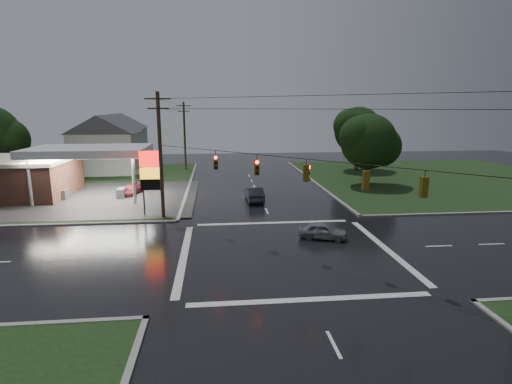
{
  "coord_description": "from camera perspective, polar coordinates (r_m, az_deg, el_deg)",
  "views": [
    {
      "loc": [
        -4.75,
        -25.56,
        9.71
      ],
      "look_at": [
        -1.56,
        5.75,
        3.0
      ],
      "focal_mm": 28.0,
      "sensor_mm": 36.0,
      "label": 1
    }
  ],
  "objects": [
    {
      "name": "house_near",
      "position": [
        63.88,
        -20.62,
        6.51
      ],
      "size": [
        11.05,
        8.48,
        8.6
      ],
      "color": "silver",
      "rests_on": "ground"
    },
    {
      "name": "ground",
      "position": [
        27.75,
        4.47,
        -8.48
      ],
      "size": [
        120.0,
        120.0,
        0.0
      ],
      "primitive_type": "plane",
      "color": "black",
      "rests_on": "ground"
    },
    {
      "name": "gas_station",
      "position": [
        50.38,
        -30.3,
        2.21
      ],
      "size": [
        26.2,
        18.0,
        5.6
      ],
      "color": "#2D2D2D",
      "rests_on": "ground"
    },
    {
      "name": "traffic_signals",
      "position": [
        26.19,
        4.75,
        4.91
      ],
      "size": [
        26.87,
        26.87,
        1.47
      ],
      "color": "black",
      "rests_on": "ground"
    },
    {
      "name": "car_crossing",
      "position": [
        30.53,
        9.56,
        -5.48
      ],
      "size": [
        3.85,
        2.57,
        1.22
      ],
      "primitive_type": "imported",
      "rotation": [
        0.0,
        0.0,
        1.23
      ],
      "color": "gray",
      "rests_on": "ground"
    },
    {
      "name": "tree_ne_near",
      "position": [
        51.34,
        15.92,
        6.94
      ],
      "size": [
        7.99,
        6.8,
        8.98
      ],
      "color": "black",
      "rests_on": "ground"
    },
    {
      "name": "utility_pole_nw",
      "position": [
        35.61,
        -13.49,
        5.27
      ],
      "size": [
        2.2,
        0.32,
        11.0
      ],
      "color": "#382619",
      "rests_on": "ground"
    },
    {
      "name": "utility_pole_n",
      "position": [
        63.88,
        -10.16,
        8.04
      ],
      "size": [
        2.2,
        0.32,
        10.5
      ],
      "color": "#382619",
      "rests_on": "ground"
    },
    {
      "name": "house_far",
      "position": [
        75.73,
        -19.08,
        7.36
      ],
      "size": [
        11.05,
        8.48,
        8.6
      ],
      "color": "silver",
      "rests_on": "ground"
    },
    {
      "name": "pylon_sign",
      "position": [
        36.96,
        -14.7,
        2.77
      ],
      "size": [
        2.0,
        0.35,
        6.0
      ],
      "color": "#59595E",
      "rests_on": "ground"
    },
    {
      "name": "grass_ne",
      "position": [
        60.81,
        24.67,
        1.78
      ],
      "size": [
        36.0,
        36.0,
        0.08
      ],
      "primitive_type": "cube",
      "color": "black",
      "rests_on": "ground"
    },
    {
      "name": "grass_nw",
      "position": [
        56.6,
        -27.76,
        0.8
      ],
      "size": [
        36.0,
        36.0,
        0.08
      ],
      "primitive_type": "cube",
      "color": "black",
      "rests_on": "ground"
    },
    {
      "name": "car_north",
      "position": [
        41.92,
        -0.27,
        -0.29
      ],
      "size": [
        1.78,
        4.7,
        1.53
      ],
      "primitive_type": "imported",
      "rotation": [
        0.0,
        0.0,
        3.18
      ],
      "color": "#21252A",
      "rests_on": "ground"
    },
    {
      "name": "car_pump",
      "position": [
        47.12,
        -17.38,
        0.32
      ],
      "size": [
        2.57,
        4.37,
        1.19
      ],
      "primitive_type": "imported",
      "rotation": [
        0.0,
        0.0,
        -0.24
      ],
      "color": "maroon",
      "rests_on": "ground"
    },
    {
      "name": "tree_ne_far",
      "position": [
        63.55,
        14.52,
        8.47
      ],
      "size": [
        8.46,
        7.2,
        9.8
      ],
      "color": "black",
      "rests_on": "ground"
    }
  ]
}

